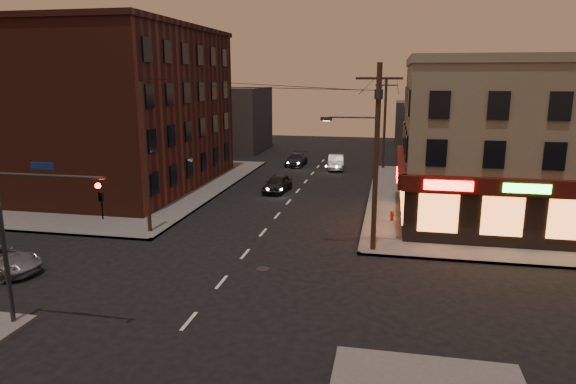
% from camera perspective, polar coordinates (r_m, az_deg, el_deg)
% --- Properties ---
extents(ground, '(120.00, 120.00, 0.00)m').
position_cam_1_polar(ground, '(24.67, -7.41, -9.92)').
color(ground, black).
rests_on(ground, ground).
extents(sidewalk_ne, '(24.00, 28.00, 0.15)m').
position_cam_1_polar(sidewalk_ne, '(42.87, 25.24, -1.12)').
color(sidewalk_ne, '#514F4C').
rests_on(sidewalk_ne, ground).
extents(sidewalk_nw, '(24.00, 28.00, 0.15)m').
position_cam_1_polar(sidewalk_nw, '(48.79, -20.40, 0.87)').
color(sidewalk_nw, '#514F4C').
rests_on(sidewalk_nw, ground).
extents(pizza_building, '(15.85, 12.85, 10.50)m').
position_cam_1_polar(pizza_building, '(36.15, 24.87, 5.05)').
color(pizza_building, gray).
rests_on(pizza_building, sidewalk_ne).
extents(brick_apartment, '(12.00, 20.00, 13.00)m').
position_cam_1_polar(brick_apartment, '(46.19, -17.30, 8.72)').
color(brick_apartment, '#4B2118').
rests_on(brick_apartment, sidewalk_nw).
extents(bg_building_ne_a, '(10.00, 12.00, 7.00)m').
position_cam_1_polar(bg_building_ne_a, '(60.14, 17.66, 6.50)').
color(bg_building_ne_a, '#3F3D3A').
rests_on(bg_building_ne_a, ground).
extents(bg_building_nw, '(9.00, 10.00, 8.00)m').
position_cam_1_polar(bg_building_nw, '(66.96, -6.54, 8.03)').
color(bg_building_nw, '#3F3D3A').
rests_on(bg_building_nw, ground).
extents(bg_building_ne_b, '(8.00, 8.00, 6.00)m').
position_cam_1_polar(bg_building_ne_b, '(73.91, 14.97, 7.34)').
color(bg_building_ne_b, '#3F3D3A').
rests_on(bg_building_ne_b, ground).
extents(utility_pole_main, '(4.20, 0.44, 10.00)m').
position_cam_1_polar(utility_pole_main, '(27.56, 9.58, 4.86)').
color(utility_pole_main, '#382619').
rests_on(utility_pole_main, sidewalk_ne).
extents(utility_pole_far, '(0.26, 0.26, 9.00)m').
position_cam_1_polar(utility_pole_far, '(53.71, 10.69, 7.42)').
color(utility_pole_far, '#382619').
rests_on(utility_pole_far, sidewalk_ne).
extents(utility_pole_west, '(0.24, 0.24, 9.00)m').
position_cam_1_polar(utility_pole_west, '(31.82, -15.54, 3.60)').
color(utility_pole_west, '#382619').
rests_on(utility_pole_west, sidewalk_nw).
extents(traffic_signal, '(4.49, 0.32, 6.47)m').
position_cam_1_polar(traffic_signal, '(21.28, -27.17, -3.15)').
color(traffic_signal, '#333538').
rests_on(traffic_signal, ground).
extents(sedan_near, '(2.08, 4.33, 1.43)m').
position_cam_1_polar(sedan_near, '(42.76, -1.16, 0.97)').
color(sedan_near, black).
rests_on(sedan_near, ground).
extents(sedan_mid, '(1.98, 4.59, 1.47)m').
position_cam_1_polar(sedan_mid, '(53.50, 5.35, 3.34)').
color(sedan_mid, gray).
rests_on(sedan_mid, ground).
extents(sedan_far, '(1.98, 4.58, 1.31)m').
position_cam_1_polar(sedan_far, '(55.35, 0.94, 3.63)').
color(sedan_far, black).
rests_on(sedan_far, ground).
extents(fire_hydrant, '(0.30, 0.30, 0.67)m').
position_cam_1_polar(fire_hydrant, '(34.45, 11.47, -2.55)').
color(fire_hydrant, '#942A0D').
rests_on(fire_hydrant, sidewalk_ne).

